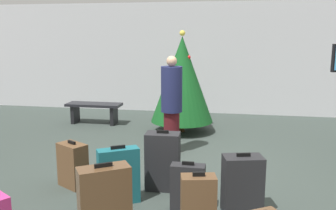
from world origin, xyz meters
The scene contains 11 objects.
ground_plane centered at (0.00, 0.00, 0.00)m, with size 16.00×16.00×0.00m, color #38423D.
back_wall centered at (0.00, 4.31, 1.44)m, with size 16.00×0.20×2.89m, color silver.
holiday_tree centered at (-0.43, 2.16, 1.13)m, with size 1.32×1.32×2.14m.
waiting_bench centered at (-2.55, 2.52, 0.35)m, with size 1.28×0.44×0.48m.
traveller_0 centered at (-0.40, 0.72, 0.89)m, with size 0.51×0.51×1.70m.
suitcase_0 centered at (0.16, -1.41, 0.28)m, with size 0.40×0.18×0.60m.
suitcase_1 centered at (-0.57, -2.21, 0.39)m, with size 0.55×0.47×0.81m.
suitcase_2 centered at (-0.69, -1.38, 0.35)m, with size 0.52×0.41×0.73m.
suitcase_3 centered at (-0.25, -0.86, 0.39)m, with size 0.46×0.29×0.81m.
suitcase_5 centered at (-1.47, -1.00, 0.30)m, with size 0.47×0.41×0.64m.
suitcase_7 centered at (0.79, -1.36, 0.34)m, with size 0.50×0.38×0.72m.
Camera 1 is at (0.67, -5.45, 2.04)m, focal length 39.39 mm.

